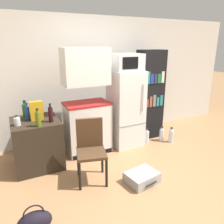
% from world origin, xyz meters
% --- Properties ---
extents(ground_plane, '(24.00, 24.00, 0.00)m').
position_xyz_m(ground_plane, '(0.00, 0.00, 0.00)').
color(ground_plane, '#A3754C').
extents(wall_back, '(6.40, 0.10, 2.43)m').
position_xyz_m(wall_back, '(0.20, 2.00, 1.21)').
color(wall_back, silver).
rests_on(wall_back, ground_plane).
extents(side_table, '(0.71, 0.73, 0.77)m').
position_xyz_m(side_table, '(-1.31, 1.23, 0.39)').
color(side_table, '#2D2319').
rests_on(side_table, ground_plane).
extents(kitchen_hutch, '(0.78, 0.51, 1.85)m').
position_xyz_m(kitchen_hutch, '(-0.42, 1.35, 0.85)').
color(kitchen_hutch, white).
rests_on(kitchen_hutch, ground_plane).
extents(refrigerator, '(0.57, 0.60, 1.44)m').
position_xyz_m(refrigerator, '(0.35, 1.31, 0.72)').
color(refrigerator, white).
rests_on(refrigerator, ground_plane).
extents(microwave, '(0.52, 0.44, 0.30)m').
position_xyz_m(microwave, '(0.35, 1.31, 1.59)').
color(microwave, silver).
rests_on(microwave, refrigerator).
extents(bookshelf, '(0.51, 0.34, 1.80)m').
position_xyz_m(bookshelf, '(0.98, 1.43, 0.90)').
color(bookshelf, black).
rests_on(bookshelf, ground_plane).
extents(bottle_clear_short, '(0.09, 0.09, 0.15)m').
position_xyz_m(bottle_clear_short, '(-1.57, 1.10, 0.84)').
color(bottle_clear_short, silver).
rests_on(bottle_clear_short, side_table).
extents(bottle_blue_soda, '(0.06, 0.06, 0.27)m').
position_xyz_m(bottle_blue_soda, '(-1.40, 1.31, 0.89)').
color(bottle_blue_soda, '#1E47A3').
rests_on(bottle_blue_soda, side_table).
extents(bottle_green_tall, '(0.09, 0.09, 0.28)m').
position_xyz_m(bottle_green_tall, '(-1.42, 1.42, 0.89)').
color(bottle_green_tall, '#1E6028').
rests_on(bottle_green_tall, side_table).
extents(bottle_wine_dark, '(0.07, 0.07, 0.29)m').
position_xyz_m(bottle_wine_dark, '(-1.10, 1.05, 0.89)').
color(bottle_wine_dark, black).
rests_on(bottle_wine_dark, side_table).
extents(bottle_olive_oil, '(0.07, 0.07, 0.27)m').
position_xyz_m(bottle_olive_oil, '(-1.29, 0.93, 0.89)').
color(bottle_olive_oil, '#566619').
rests_on(bottle_olive_oil, side_table).
extents(bottle_milk_white, '(0.08, 0.08, 0.21)m').
position_xyz_m(bottle_milk_white, '(-1.22, 1.39, 0.86)').
color(bottle_milk_white, white).
rests_on(bottle_milk_white, side_table).
extents(cereal_box, '(0.19, 0.07, 0.30)m').
position_xyz_m(cereal_box, '(-1.27, 1.22, 0.92)').
color(cereal_box, gold).
rests_on(cereal_box, side_table).
extents(chair, '(0.49, 0.49, 0.90)m').
position_xyz_m(chair, '(-0.67, 0.52, 0.53)').
color(chair, black).
rests_on(chair, ground_plane).
extents(suitcase_large_flat, '(0.49, 0.41, 0.15)m').
position_xyz_m(suitcase_large_flat, '(-0.06, 0.08, 0.08)').
color(suitcase_large_flat, '#99999E').
rests_on(suitcase_large_flat, ground_plane).
extents(handbag, '(0.36, 0.20, 0.33)m').
position_xyz_m(handbag, '(-1.56, -0.15, 0.12)').
color(handbag, black).
rests_on(handbag, ground_plane).
extents(water_bottle_front, '(0.09, 0.09, 0.30)m').
position_xyz_m(water_bottle_front, '(0.77, 1.17, 0.12)').
color(water_bottle_front, silver).
rests_on(water_bottle_front, ground_plane).
extents(water_bottle_middle, '(0.09, 0.09, 0.31)m').
position_xyz_m(water_bottle_middle, '(1.21, 0.96, 0.13)').
color(water_bottle_middle, silver).
rests_on(water_bottle_middle, ground_plane).
extents(water_bottle_back, '(0.09, 0.09, 0.31)m').
position_xyz_m(water_bottle_back, '(1.08, 1.09, 0.13)').
color(water_bottle_back, silver).
rests_on(water_bottle_back, ground_plane).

